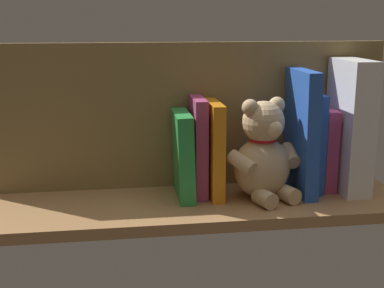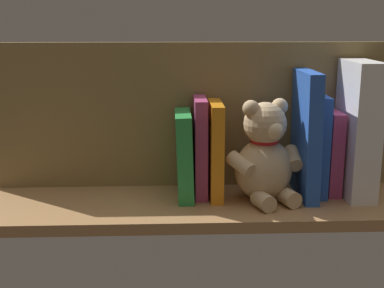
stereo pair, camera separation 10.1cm
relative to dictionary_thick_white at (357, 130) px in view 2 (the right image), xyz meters
The scene contains 10 objects.
ground_plane 36.35cm from the dictionary_thick_white, ahead, with size 85.89×24.25×2.20cm, color #A87A4C.
shelf_back_panel 34.17cm from the dictionary_thick_white, 13.63° to the right, with size 85.89×1.50×30.56cm, color olive.
dictionary_thick_white is the anchor object (origin of this frame).
book_0 7.08cm from the dictionary_thick_white, 24.41° to the right, with size 2.62×9.73×17.13cm, color #B23F72.
book_1 8.28cm from the dictionary_thick_white, 11.93° to the right, with size 2.17×10.67×20.48cm, color blue.
book_2 10.41cm from the dictionary_thick_white, ahead, with size 2.80×13.93×25.40cm, color blue.
teddy_bear 19.58cm from the dictionary_thick_white, ahead, with size 15.46×15.43×20.22cm.
book_3 28.66cm from the dictionary_thick_white, ahead, with size 2.49×12.17×19.21cm, color orange.
book_4 31.61cm from the dictionary_thick_white, ahead, with size 2.47×10.30×19.96cm, color #B23F72.
book_5 34.99cm from the dictionary_thick_white, ahead, with size 3.08×12.52×17.30cm, color green.
Camera 2 is at (3.91, 97.71, 35.64)cm, focal length 48.45 mm.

